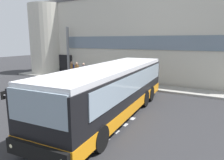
# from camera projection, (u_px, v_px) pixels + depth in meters

# --- Properties ---
(ground_plane) EXTENTS (80.00, 90.00, 0.02)m
(ground_plane) POSITION_uv_depth(u_px,v_px,m) (94.00, 97.00, 14.78)
(ground_plane) COLOR #2B2B2D
(ground_plane) RESTS_ON ground
(bay_paint_stripes) EXTENTS (4.40, 3.96, 0.01)m
(bay_paint_stripes) POSITION_uv_depth(u_px,v_px,m) (79.00, 123.00, 10.22)
(bay_paint_stripes) COLOR silver
(bay_paint_stripes) RESTS_ON ground
(terminal_building) EXTENTS (24.72, 13.80, 8.41)m
(terminal_building) POSITION_uv_depth(u_px,v_px,m) (145.00, 39.00, 24.27)
(terminal_building) COLOR beige
(terminal_building) RESTS_ON ground
(boarding_curb) EXTENTS (26.92, 2.00, 0.15)m
(boarding_curb) POSITION_uv_depth(u_px,v_px,m) (124.00, 84.00, 18.87)
(boarding_curb) COLOR #9E9B93
(boarding_curb) RESTS_ON ground
(entry_support_column) EXTENTS (0.28, 0.28, 5.27)m
(entry_support_column) POSITION_uv_depth(u_px,v_px,m) (68.00, 52.00, 22.28)
(entry_support_column) COLOR slate
(entry_support_column) RESTS_ON boarding_curb
(bus_main_foreground) EXTENTS (3.41, 11.16, 2.70)m
(bus_main_foreground) POSITION_uv_depth(u_px,v_px,m) (112.00, 91.00, 11.04)
(bus_main_foreground) COLOR black
(bus_main_foreground) RESTS_ON ground
(passenger_near_column) EXTENTS (0.52, 0.50, 1.68)m
(passenger_near_column) POSITION_uv_depth(u_px,v_px,m) (72.00, 68.00, 21.84)
(passenger_near_column) COLOR #1E2338
(passenger_near_column) RESTS_ON boarding_curb
(passenger_by_doorway) EXTENTS (0.58, 0.28, 1.68)m
(passenger_by_doorway) POSITION_uv_depth(u_px,v_px,m) (77.00, 70.00, 21.04)
(passenger_by_doorway) COLOR #4C4233
(passenger_by_doorway) RESTS_ON boarding_curb
(passenger_at_curb_edge) EXTENTS (0.43, 0.46, 1.68)m
(passenger_at_curb_edge) POSITION_uv_depth(u_px,v_px,m) (84.00, 70.00, 20.43)
(passenger_at_curb_edge) COLOR #1E2338
(passenger_at_curb_edge) RESTS_ON boarding_curb
(safety_bollard_yellow) EXTENTS (0.18, 0.18, 0.90)m
(safety_bollard_yellow) POSITION_uv_depth(u_px,v_px,m) (131.00, 84.00, 17.14)
(safety_bollard_yellow) COLOR yellow
(safety_bollard_yellow) RESTS_ON ground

